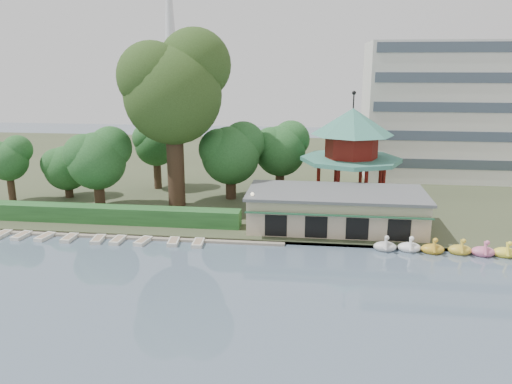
% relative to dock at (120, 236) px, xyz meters
% --- Properties ---
extents(ground_plane, '(220.00, 220.00, 0.00)m').
position_rel_dock_xyz_m(ground_plane, '(12.00, -17.20, -0.12)').
color(ground_plane, slate).
rests_on(ground_plane, ground).
extents(shore, '(220.00, 70.00, 0.40)m').
position_rel_dock_xyz_m(shore, '(12.00, 34.80, 0.08)').
color(shore, '#424930').
rests_on(shore, ground).
extents(embankment, '(220.00, 0.60, 0.30)m').
position_rel_dock_xyz_m(embankment, '(12.00, 0.10, 0.03)').
color(embankment, gray).
rests_on(embankment, ground).
extents(dock, '(34.00, 1.60, 0.24)m').
position_rel_dock_xyz_m(dock, '(0.00, 0.00, 0.00)').
color(dock, gray).
rests_on(dock, ground).
extents(boathouse, '(18.60, 9.39, 3.90)m').
position_rel_dock_xyz_m(boathouse, '(22.00, 4.77, 2.25)').
color(boathouse, '#C3AE92').
rests_on(boathouse, shore).
extents(pavilion, '(12.40, 12.40, 13.50)m').
position_rel_dock_xyz_m(pavilion, '(24.00, 14.80, 7.36)').
color(pavilion, '#C3AE92').
rests_on(pavilion, shore).
extents(office_building, '(38.00, 18.00, 20.00)m').
position_rel_dock_xyz_m(office_building, '(44.67, 31.80, 9.61)').
color(office_building, silver).
rests_on(office_building, shore).
extents(broadcast_tower, '(8.00, 8.00, 96.00)m').
position_rel_dock_xyz_m(broadcast_tower, '(-30.00, 122.80, 33.86)').
color(broadcast_tower, silver).
rests_on(broadcast_tower, ground).
extents(hedge, '(30.00, 2.00, 1.80)m').
position_rel_dock_xyz_m(hedge, '(-3.00, 3.30, 1.18)').
color(hedge, '#285D29').
rests_on(hedge, shore).
extents(lamp_post, '(0.36, 0.36, 4.28)m').
position_rel_dock_xyz_m(lamp_post, '(13.50, 1.80, 3.22)').
color(lamp_post, black).
rests_on(lamp_post, shore).
extents(big_tree, '(12.60, 11.74, 21.02)m').
position_rel_dock_xyz_m(big_tree, '(3.16, 10.98, 14.66)').
color(big_tree, '#3A281C').
rests_on(big_tree, shore).
extents(small_trees, '(39.39, 16.92, 9.82)m').
position_rel_dock_xyz_m(small_trees, '(1.10, 14.32, 6.18)').
color(small_trees, '#3A281C').
rests_on(small_trees, shore).
extents(swan_boats, '(19.31, 2.13, 1.92)m').
position_rel_dock_xyz_m(swan_boats, '(35.84, -0.66, 0.28)').
color(swan_boats, silver).
rests_on(swan_boats, ground).
extents(moored_rowboats, '(24.80, 2.70, 0.36)m').
position_rel_dock_xyz_m(moored_rowboats, '(-3.33, -1.41, 0.06)').
color(moored_rowboats, silver).
rests_on(moored_rowboats, ground).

